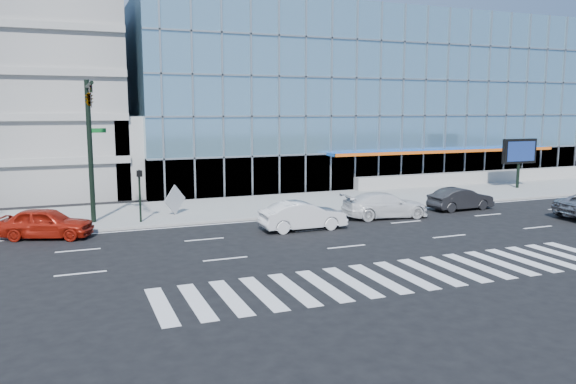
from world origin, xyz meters
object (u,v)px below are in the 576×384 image
at_px(traffic_signal, 90,116).
at_px(marquee_sign, 519,152).
at_px(white_suv, 385,205).
at_px(dark_sedan, 461,199).
at_px(ped_signal_post, 140,188).
at_px(red_sedan, 46,223).
at_px(tilted_panel, 175,200).
at_px(white_sedan, 303,216).

height_order(traffic_signal, marquee_sign, traffic_signal).
height_order(white_suv, dark_sedan, white_suv).
distance_m(ped_signal_post, red_sedan, 5.36).
height_order(marquee_sign, white_suv, marquee_sign).
relative_size(traffic_signal, red_sedan, 1.73).
bearing_deg(marquee_sign, white_suv, -158.89).
distance_m(traffic_signal, red_sedan, 6.03).
bearing_deg(tilted_panel, traffic_signal, 165.40).
relative_size(traffic_signal, tilted_panel, 6.15).
distance_m(traffic_signal, white_suv, 17.67).
bearing_deg(dark_sedan, marquee_sign, -63.03).
height_order(traffic_signal, dark_sedan, traffic_signal).
relative_size(dark_sedan, red_sedan, 0.95).
xyz_separation_m(marquee_sign, tilted_panel, (-28.24, -1.43, -2.00)).
bearing_deg(marquee_sign, tilted_panel, -177.10).
relative_size(ped_signal_post, white_suv, 0.57).
bearing_deg(ped_signal_post, tilted_panel, 35.65).
bearing_deg(traffic_signal, white_suv, -9.99).
distance_m(ped_signal_post, tilted_panel, 2.98).
bearing_deg(white_sedan, white_suv, -77.07).
bearing_deg(white_suv, traffic_signal, 86.19).
bearing_deg(traffic_signal, dark_sedan, -6.21).
bearing_deg(tilted_panel, dark_sedan, -51.37).
distance_m(dark_sedan, red_sedan, 25.02).
relative_size(traffic_signal, dark_sedan, 1.82).
xyz_separation_m(white_suv, white_sedan, (-6.00, -1.32, 0.01)).
relative_size(traffic_signal, white_suv, 1.51).
xyz_separation_m(ped_signal_post, white_suv, (14.07, -3.29, -1.37)).
xyz_separation_m(ped_signal_post, marquee_sign, (30.50, 3.05, 0.93)).
distance_m(marquee_sign, red_sedan, 35.80).
xyz_separation_m(traffic_signal, red_sedan, (-2.42, -1.27, -5.37)).
distance_m(white_suv, white_sedan, 6.14).
bearing_deg(ped_signal_post, traffic_signal, -171.48).
distance_m(traffic_signal, marquee_sign, 33.32).
bearing_deg(tilted_panel, red_sedan, 167.12).
relative_size(marquee_sign, tilted_panel, 3.08).
xyz_separation_m(white_sedan, dark_sedan, (12.00, 1.79, -0.06)).
bearing_deg(traffic_signal, ped_signal_post, 8.52).
distance_m(white_sedan, red_sedan, 13.32).
bearing_deg(dark_sedan, traffic_signal, 81.34).
distance_m(dark_sedan, tilted_panel, 18.37).
relative_size(ped_signal_post, red_sedan, 0.65).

